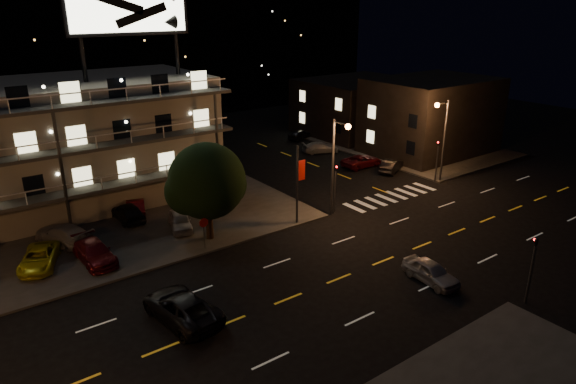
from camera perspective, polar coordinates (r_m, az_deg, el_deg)
ground at (r=32.06m, az=2.96°, el=-10.65°), size 140.00×140.00×0.00m
curb_nw at (r=44.47m, az=-28.97°, el=-4.02°), size 44.00×24.00×0.15m
curb_ne at (r=64.99m, az=12.50°, el=5.23°), size 16.00×24.00×0.15m
motel at (r=47.03m, az=-25.94°, el=4.57°), size 28.00×13.80×18.10m
side_bldg_front at (r=61.56m, az=15.58°, el=8.14°), size 14.06×10.00×8.50m
side_bldg_back at (r=69.61m, az=7.76°, el=9.41°), size 14.06×12.00×7.00m
streetlight_nc at (r=40.72m, az=5.36°, el=3.80°), size 0.44×1.92×8.00m
streetlight_ne at (r=50.75m, az=16.80°, el=6.34°), size 1.92×0.44×8.00m
signal_nw at (r=42.17m, az=5.26°, el=0.98°), size 0.20×0.27×4.60m
signal_sw at (r=32.54m, az=25.52°, el=-7.15°), size 0.20×0.27×4.60m
signal_ne at (r=51.35m, az=16.26°, el=3.79°), size 0.27×0.20×4.60m
banner_north at (r=39.46m, az=1.11°, el=1.01°), size 0.83×0.16×6.40m
stop_sign at (r=36.26m, az=-9.32°, el=-4.00°), size 0.91×0.11×2.61m
tree at (r=36.80m, az=-9.05°, el=0.96°), size 5.73×5.52×7.22m
lot_car_2 at (r=37.57m, az=-25.93°, el=-6.61°), size 3.61×4.87×1.23m
lot_car_3 at (r=36.81m, az=-20.72°, el=-6.27°), size 2.07×4.73×1.35m
lot_car_4 at (r=40.13m, az=-11.90°, el=-3.15°), size 2.52×4.03×1.28m
lot_car_7 at (r=40.27m, az=-23.67°, el=-4.31°), size 3.69×5.32×1.43m
lot_car_8 at (r=42.65m, az=-17.41°, el=-2.11°), size 1.77×4.30×1.46m
lot_car_9 at (r=43.68m, az=-16.59°, el=-1.58°), size 2.58×4.25×1.32m
side_car_0 at (r=54.05m, az=11.42°, el=2.90°), size 4.17×2.89×1.30m
side_car_1 at (r=55.17m, az=8.21°, el=3.44°), size 4.68×2.23×1.29m
side_car_2 at (r=59.97m, az=3.64°, el=4.95°), size 4.54×3.23×1.22m
side_car_3 at (r=65.88m, az=1.30°, el=6.42°), size 3.99×2.61×1.26m
road_car_east at (r=33.64m, az=15.58°, el=-8.54°), size 1.87×4.04×1.34m
road_car_west at (r=29.48m, az=-11.76°, el=-12.40°), size 3.18×5.74×1.52m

